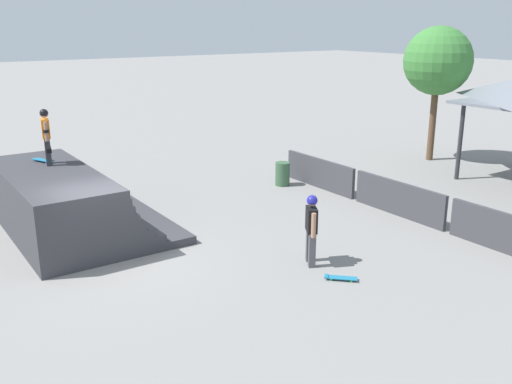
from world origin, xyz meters
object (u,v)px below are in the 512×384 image
object	(u,v)px
skateboard_on_deck	(43,160)
skateboard_on_ground	(340,278)
bystander_walking	(311,224)
trash_bin	(283,174)
tree_far_back	(438,61)
skater_on_deck	(46,133)

from	to	relation	value
skateboard_on_deck	skateboard_on_ground	world-z (taller)	skateboard_on_deck
skateboard_on_deck	bystander_walking	bearing A→B (deg)	8.73
skateboard_on_ground	trash_bin	size ratio (longest dim) A/B	0.80
tree_far_back	skater_on_deck	bearing A→B (deg)	-93.15
skateboard_on_ground	tree_far_back	bearing A→B (deg)	-104.65
skater_on_deck	skateboard_on_ground	bearing A→B (deg)	41.81
skateboard_on_deck	bystander_walking	xyz separation A→B (m)	(6.92, 4.41, -0.81)
tree_far_back	skateboard_on_deck	bearing A→B (deg)	-94.46
skateboard_on_ground	trash_bin	distance (m)	8.05
skateboard_on_deck	tree_far_back	bearing A→B (deg)	61.75
skater_on_deck	bystander_walking	world-z (taller)	skater_on_deck
skater_on_deck	skateboard_on_deck	world-z (taller)	skater_on_deck
bystander_walking	skateboard_on_ground	xyz separation A→B (m)	(1.10, -0.03, -0.98)
skater_on_deck	skateboard_on_ground	world-z (taller)	skater_on_deck
skateboard_on_deck	skateboard_on_ground	size ratio (longest dim) A/B	1.18
skateboard_on_deck	skateboard_on_ground	xyz separation A→B (m)	(8.01, 4.38, -1.79)
trash_bin	skater_on_deck	bearing A→B (deg)	-93.66
trash_bin	skateboard_on_deck	bearing A→B (deg)	-96.19
bystander_walking	trash_bin	bearing A→B (deg)	-1.46
skateboard_on_deck	trash_bin	bearing A→B (deg)	60.01
bystander_walking	skateboard_on_ground	distance (m)	1.47
bystander_walking	trash_bin	world-z (taller)	bystander_walking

